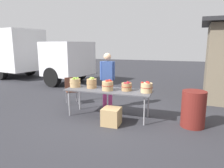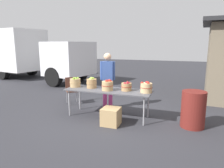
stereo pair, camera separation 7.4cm
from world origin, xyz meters
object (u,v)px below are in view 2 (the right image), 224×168
(folding_chair, at_px, (72,88))
(produce_crate, at_px, (111,116))
(market_table, at_px, (108,91))
(vendor_adult, at_px, (108,76))
(apple_basket_green_1, at_px, (92,83))
(trash_barrel, at_px, (193,109))
(apple_basket_green_0, at_px, (75,82))
(apple_basket_red_0, at_px, (108,85))
(box_truck, at_px, (22,52))
(apple_basket_red_2, at_px, (146,87))
(apple_basket_red_1, at_px, (127,86))

(folding_chair, distance_m, produce_crate, 2.31)
(market_table, relative_size, folding_chair, 2.67)
(vendor_adult, bearing_deg, folding_chair, -22.95)
(apple_basket_green_1, bearing_deg, trash_barrel, -1.16)
(apple_basket_green_0, height_order, apple_basket_red_0, apple_basket_red_0)
(trash_barrel, bearing_deg, vendor_adult, 164.84)
(box_truck, bearing_deg, vendor_adult, -18.72)
(apple_basket_red_2, height_order, vendor_adult, vendor_adult)
(apple_basket_red_2, bearing_deg, folding_chair, 163.18)
(market_table, height_order, trash_barrel, trash_barrel)
(apple_basket_red_2, distance_m, produce_crate, 1.14)
(apple_basket_red_2, bearing_deg, vendor_adult, 153.44)
(box_truck, xyz_separation_m, folding_chair, (5.41, -3.63, -0.98))
(apple_basket_green_1, distance_m, apple_basket_red_1, 1.01)
(apple_basket_red_0, distance_m, vendor_adult, 0.80)
(apple_basket_red_1, height_order, apple_basket_red_2, apple_basket_red_2)
(apple_basket_red_1, height_order, produce_crate, apple_basket_red_1)
(apple_basket_green_0, relative_size, apple_basket_red_1, 1.10)
(market_table, height_order, apple_basket_green_0, apple_basket_green_0)
(apple_basket_red_0, xyz_separation_m, trash_barrel, (2.13, 0.09, -0.45))
(folding_chair, xyz_separation_m, trash_barrel, (3.74, -0.80, -0.07))
(apple_basket_red_0, bearing_deg, apple_basket_green_1, 164.94)
(apple_basket_green_1, relative_size, vendor_adult, 0.18)
(box_truck, xyz_separation_m, trash_barrel, (9.15, -4.43, -1.05))
(apple_basket_red_2, distance_m, vendor_adult, 1.44)
(market_table, xyz_separation_m, apple_basket_red_1, (0.49, 0.06, 0.15))
(apple_basket_green_1, relative_size, box_truck, 0.04)
(apple_basket_red_0, distance_m, trash_barrel, 2.18)
(market_table, distance_m, trash_barrel, 2.16)
(apple_basket_red_1, xyz_separation_m, produce_crate, (-0.22, -0.58, -0.65))
(produce_crate, bearing_deg, apple_basket_red_2, 36.23)
(apple_basket_green_1, bearing_deg, vendor_adult, 67.76)
(apple_basket_green_0, relative_size, folding_chair, 0.36)
(market_table, distance_m, vendor_adult, 0.77)
(market_table, relative_size, vendor_adult, 1.36)
(apple_basket_red_1, relative_size, produce_crate, 0.67)
(trash_barrel, bearing_deg, apple_basket_red_2, 179.44)
(market_table, distance_m, produce_crate, 0.77)
(apple_basket_green_1, xyz_separation_m, apple_basket_red_1, (1.01, -0.01, -0.03))
(apple_basket_red_0, distance_m, apple_basket_red_1, 0.50)
(apple_basket_green_0, relative_size, apple_basket_red_0, 1.00)
(apple_basket_green_0, bearing_deg, box_truck, 143.64)
(box_truck, height_order, produce_crate, box_truck)
(apple_basket_green_1, distance_m, vendor_adult, 0.66)
(apple_basket_green_1, bearing_deg, apple_basket_green_0, -175.83)
(market_table, height_order, vendor_adult, vendor_adult)
(apple_basket_green_1, relative_size, apple_basket_red_1, 1.06)
(apple_basket_green_1, height_order, apple_basket_red_0, apple_basket_green_1)
(market_table, height_order, folding_chair, folding_chair)
(apple_basket_red_0, xyz_separation_m, folding_chair, (-1.60, 0.89, -0.37))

